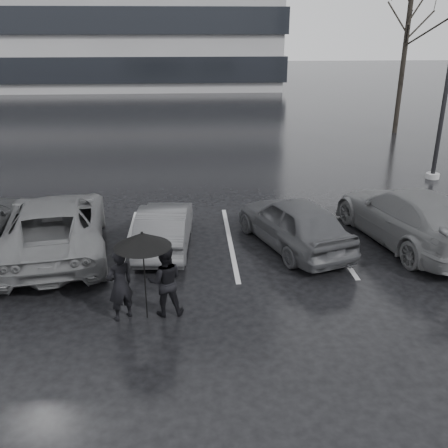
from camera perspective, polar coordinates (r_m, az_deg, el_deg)
ground at (r=11.48m, az=-1.32°, el=-7.00°), size 160.00×160.00×0.00m
car_main at (r=13.29m, az=7.97°, el=0.19°), size 2.89×4.37×1.38m
car_west_a at (r=13.23m, az=-6.79°, el=-0.28°), size 1.49×3.69×1.19m
car_west_b at (r=13.53m, az=-18.77°, el=-0.14°), size 3.35×5.72×1.50m
car_east at (r=14.31m, az=20.38°, el=0.84°), size 3.11×5.49×1.50m
pedestrian_left at (r=10.12m, az=-11.80°, el=-6.83°), size 0.66×0.62×1.51m
pedestrian_right at (r=10.14m, az=-6.76°, el=-6.49°), size 0.76×0.61×1.49m
umbrella at (r=9.62m, az=-9.32°, el=-1.80°), size 1.11×1.11×1.89m
stall_stripes at (r=13.72m, az=-5.16°, el=-2.08°), size 19.72×5.00×0.00m
tree_north at (r=29.41m, az=19.93°, el=17.97°), size 0.26×0.26×8.50m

